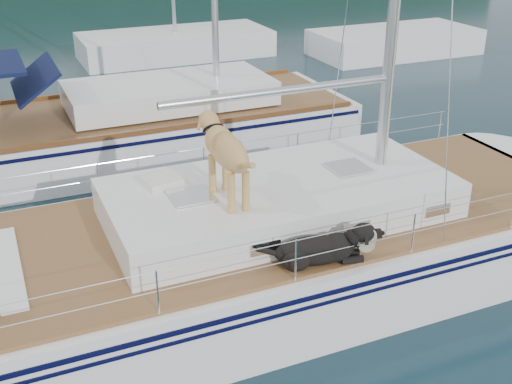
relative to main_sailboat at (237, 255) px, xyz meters
name	(u,v)px	position (x,y,z in m)	size (l,w,h in m)	color
ground	(232,294)	(-0.09, 0.01, -0.69)	(120.00, 120.00, 0.00)	black
main_sailboat	(237,255)	(0.00, 0.00, 0.00)	(12.00, 3.80, 14.01)	white
neighbor_sailboat	(127,131)	(-0.20, 6.48, -0.06)	(11.00, 3.50, 13.30)	white
bg_boat_center	(176,45)	(3.91, 16.01, -0.24)	(7.20, 3.00, 11.65)	white
bg_boat_east	(394,42)	(11.91, 13.01, -0.23)	(6.40, 3.00, 11.65)	white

